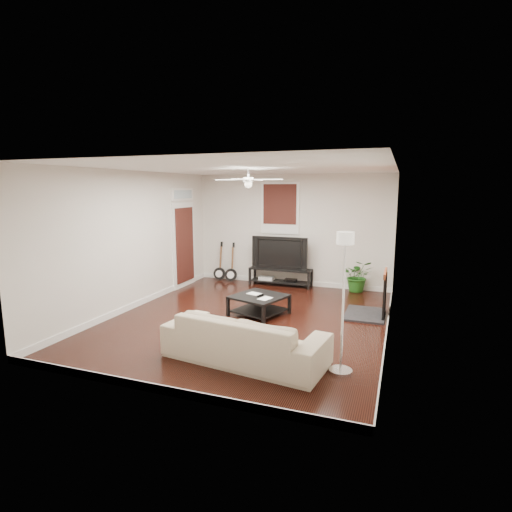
{
  "coord_description": "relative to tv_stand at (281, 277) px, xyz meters",
  "views": [
    {
      "loc": [
        2.64,
        -6.82,
        2.45
      ],
      "look_at": [
        0.0,
        0.4,
        1.15
      ],
      "focal_mm": 28.24,
      "sensor_mm": 36.0,
      "label": 1
    }
  ],
  "objects": [
    {
      "name": "window_back",
      "position": [
        -0.09,
        0.19,
        1.73
      ],
      "size": [
        1.0,
        0.06,
        1.3
      ],
      "primitive_type": "cube",
      "color": "#37130F",
      "rests_on": "wall_back"
    },
    {
      "name": "door_left",
      "position": [
        -2.25,
        -0.88,
        1.03
      ],
      "size": [
        0.08,
        1.0,
        2.5
      ],
      "primitive_type": "cube",
      "color": "white",
      "rests_on": "wall_left"
    },
    {
      "name": "sofa",
      "position": [
        0.82,
        -4.53,
        0.12
      ],
      "size": [
        2.44,
        1.22,
        0.68
      ],
      "primitive_type": "imported",
      "rotation": [
        0.0,
        0.0,
        3.01
      ],
      "color": "tan",
      "rests_on": "floor"
    },
    {
      "name": "floor_lamp",
      "position": [
        2.17,
        -4.43,
        0.73
      ],
      "size": [
        0.35,
        0.35,
        1.91
      ],
      "primitive_type": null,
      "rotation": [
        0.0,
        0.0,
        -0.13
      ],
      "color": "white",
      "rests_on": "floor"
    },
    {
      "name": "room",
      "position": [
        0.21,
        -2.78,
        1.18
      ],
      "size": [
        5.01,
        6.01,
        2.81
      ],
      "color": "black",
      "rests_on": "ground"
    },
    {
      "name": "tv_stand",
      "position": [
        0.0,
        0.0,
        0.0
      ],
      "size": [
        1.59,
        0.42,
        0.44
      ],
      "primitive_type": "cube",
      "color": "black",
      "rests_on": "floor"
    },
    {
      "name": "brick_accent",
      "position": [
        2.69,
        -1.78,
        1.18
      ],
      "size": [
        0.02,
        2.2,
        2.8
      ],
      "primitive_type": "cube",
      "color": "#B06138",
      "rests_on": "floor"
    },
    {
      "name": "fireplace",
      "position": [
        2.41,
        -1.78,
        0.24
      ],
      "size": [
        0.8,
        1.1,
        0.92
      ],
      "primitive_type": "cube",
      "color": "black",
      "rests_on": "floor"
    },
    {
      "name": "guitar_left",
      "position": [
        -1.7,
        -0.03,
        0.3
      ],
      "size": [
        0.35,
        0.27,
        1.04
      ],
      "primitive_type": null,
      "rotation": [
        0.0,
        0.0,
        0.13
      ],
      "color": "black",
      "rests_on": "floor"
    },
    {
      "name": "coffee_table",
      "position": [
        0.3,
        -2.45,
        -0.03
      ],
      "size": [
        1.15,
        1.15,
        0.38
      ],
      "primitive_type": "cube",
      "rotation": [
        0.0,
        0.0,
        -0.31
      ],
      "color": "black",
      "rests_on": "floor"
    },
    {
      "name": "guitar_right",
      "position": [
        -1.35,
        -0.06,
        0.3
      ],
      "size": [
        0.37,
        0.3,
        1.04
      ],
      "primitive_type": null,
      "rotation": [
        0.0,
        0.0,
        0.24
      ],
      "color": "black",
      "rests_on": "floor"
    },
    {
      "name": "ceiling_fan",
      "position": [
        0.21,
        -2.78,
        2.38
      ],
      "size": [
        1.24,
        1.24,
        0.32
      ],
      "primitive_type": null,
      "color": "white",
      "rests_on": "ceiling"
    },
    {
      "name": "tv",
      "position": [
        0.0,
        0.02,
        0.63
      ],
      "size": [
        1.42,
        0.19,
        0.82
      ],
      "primitive_type": "imported",
      "color": "black",
      "rests_on": "tv_stand"
    },
    {
      "name": "potted_plant",
      "position": [
        1.91,
        0.04,
        0.17
      ],
      "size": [
        0.77,
        0.69,
        0.78
      ],
      "primitive_type": "imported",
      "rotation": [
        0.0,
        0.0,
        0.13
      ],
      "color": "#1F5919",
      "rests_on": "floor"
    }
  ]
}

